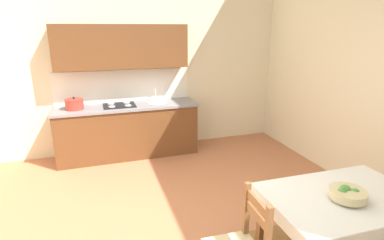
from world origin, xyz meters
TOP-DOWN VIEW (x-y plane):
  - wall_back at (0.00, 2.83)m, footprint 5.92×0.12m
  - kitchen_cabinetry at (-0.21, 2.50)m, footprint 2.35×0.63m
  - dining_table at (1.29, -0.78)m, footprint 1.35×0.91m
  - fruit_bowl at (1.26, -0.84)m, footprint 0.30×0.30m

SIDE VIEW (x-z plane):
  - dining_table at x=1.29m, z-range 0.24..1.00m
  - fruit_bowl at x=1.26m, z-range 0.75..0.87m
  - kitchen_cabinetry at x=-0.21m, z-range -0.24..1.96m
  - wall_back at x=0.00m, z-range 0.00..4.24m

